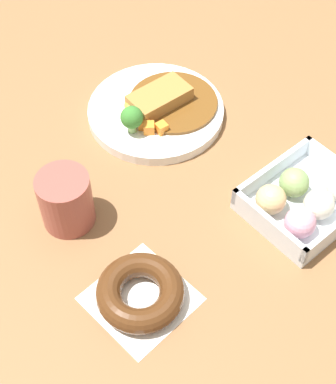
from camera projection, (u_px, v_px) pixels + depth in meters
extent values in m
plane|color=brown|center=(185.00, 170.00, 0.93)|extent=(1.60, 1.60, 0.00)
cylinder|color=white|center=(156.00, 111.00, 1.00)|extent=(0.23, 0.23, 0.02)
cylinder|color=brown|center=(173.00, 102.00, 1.00)|extent=(0.15, 0.15, 0.01)
cube|color=#A87538|center=(160.00, 97.00, 0.98)|extent=(0.11, 0.06, 0.02)
cylinder|color=white|center=(132.00, 109.00, 0.99)|extent=(0.06, 0.06, 0.00)
ellipsoid|color=yellow|center=(132.00, 105.00, 0.98)|extent=(0.03, 0.03, 0.01)
cylinder|color=#8CB766|center=(132.00, 127.00, 0.95)|extent=(0.01, 0.01, 0.02)
sphere|color=#387A2D|center=(132.00, 117.00, 0.94)|extent=(0.04, 0.04, 0.04)
cube|color=orange|center=(162.00, 128.00, 0.95)|extent=(0.02, 0.02, 0.02)
cube|color=orange|center=(142.00, 125.00, 0.96)|extent=(0.02, 0.02, 0.02)
cube|color=orange|center=(150.00, 127.00, 0.95)|extent=(0.02, 0.02, 0.02)
cube|color=silver|center=(303.00, 204.00, 0.88)|extent=(0.17, 0.14, 0.01)
cube|color=silver|center=(269.00, 225.00, 0.83)|extent=(0.01, 0.14, 0.03)
cube|color=silver|center=(273.00, 170.00, 0.90)|extent=(0.17, 0.01, 0.03)
sphere|color=pink|center=(300.00, 223.00, 0.83)|extent=(0.05, 0.05, 0.05)
sphere|color=#EFE5C6|center=(319.00, 204.00, 0.85)|extent=(0.05, 0.05, 0.05)
sphere|color=#DBB77A|center=(271.00, 199.00, 0.85)|extent=(0.05, 0.05, 0.05)
sphere|color=#84A860|center=(294.00, 182.00, 0.87)|extent=(0.05, 0.05, 0.05)
cube|color=white|center=(141.00, 299.00, 0.79)|extent=(0.14, 0.14, 0.00)
torus|color=#4C2B14|center=(140.00, 292.00, 0.78)|extent=(0.12, 0.12, 0.03)
cylinder|color=#9E4C42|center=(66.00, 200.00, 0.84)|extent=(0.08, 0.08, 0.09)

